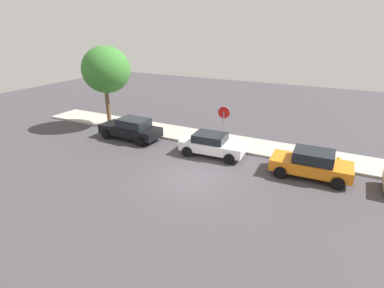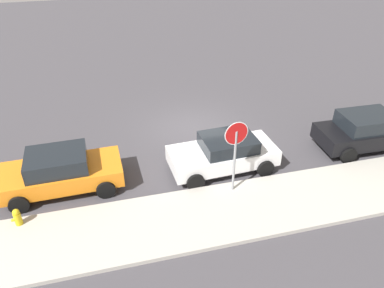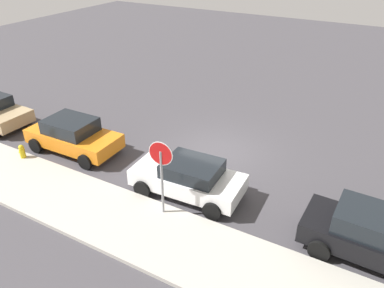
{
  "view_description": "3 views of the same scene",
  "coord_description": "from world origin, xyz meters",
  "px_view_note": "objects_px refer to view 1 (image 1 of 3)",
  "views": [
    {
      "loc": [
        6.25,
        -12.57,
        7.41
      ],
      "look_at": [
        -0.7,
        1.1,
        1.38
      ],
      "focal_mm": 28.0,
      "sensor_mm": 36.0,
      "label": 1
    },
    {
      "loc": [
        3.65,
        13.92,
        8.34
      ],
      "look_at": [
        0.62,
        2.29,
        0.71
      ],
      "focal_mm": 35.0,
      "sensor_mm": 36.0,
      "label": 2
    },
    {
      "loc": [
        -5.75,
        12.51,
        8.14
      ],
      "look_at": [
        0.62,
        1.16,
        0.79
      ],
      "focal_mm": 35.0,
      "sensor_mm": 36.0,
      "label": 3
    }
  ],
  "objects_px": {
    "stop_sign": "(224,119)",
    "street_tree_near_corner": "(106,70)",
    "parked_car_black": "(131,129)",
    "parked_car_white": "(212,144)",
    "fire_hydrant": "(338,163)",
    "parked_car_orange": "(311,164)"
  },
  "relations": [
    {
      "from": "stop_sign",
      "to": "parked_car_orange",
      "type": "distance_m",
      "value": 5.98
    },
    {
      "from": "parked_car_black",
      "to": "stop_sign",
      "type": "bearing_deg",
      "value": 12.42
    },
    {
      "from": "parked_car_black",
      "to": "street_tree_near_corner",
      "type": "bearing_deg",
      "value": 152.8
    },
    {
      "from": "fire_hydrant",
      "to": "parked_car_orange",
      "type": "bearing_deg",
      "value": -127.85
    },
    {
      "from": "parked_car_black",
      "to": "fire_hydrant",
      "type": "distance_m",
      "value": 13.28
    },
    {
      "from": "parked_car_white",
      "to": "parked_car_black",
      "type": "relative_size",
      "value": 0.9
    },
    {
      "from": "parked_car_white",
      "to": "parked_car_orange",
      "type": "distance_m",
      "value": 5.77
    },
    {
      "from": "parked_car_black",
      "to": "fire_hydrant",
      "type": "xyz_separation_m",
      "value": [
        13.2,
        1.32,
        -0.4
      ]
    },
    {
      "from": "stop_sign",
      "to": "street_tree_near_corner",
      "type": "height_order",
      "value": "street_tree_near_corner"
    },
    {
      "from": "parked_car_white",
      "to": "parked_car_black",
      "type": "height_order",
      "value": "parked_car_black"
    },
    {
      "from": "parked_car_white",
      "to": "parked_car_black",
      "type": "distance_m",
      "value": 6.18
    },
    {
      "from": "parked_car_white",
      "to": "fire_hydrant",
      "type": "distance_m",
      "value": 7.16
    },
    {
      "from": "parked_car_orange",
      "to": "street_tree_near_corner",
      "type": "relative_size",
      "value": 0.66
    },
    {
      "from": "parked_car_black",
      "to": "street_tree_near_corner",
      "type": "relative_size",
      "value": 0.73
    },
    {
      "from": "parked_car_white",
      "to": "street_tree_near_corner",
      "type": "relative_size",
      "value": 0.65
    },
    {
      "from": "parked_car_white",
      "to": "parked_car_black",
      "type": "xyz_separation_m",
      "value": [
        -6.18,
        0.03,
        0.06
      ]
    },
    {
      "from": "street_tree_near_corner",
      "to": "fire_hydrant",
      "type": "height_order",
      "value": "street_tree_near_corner"
    },
    {
      "from": "parked_car_white",
      "to": "fire_hydrant",
      "type": "height_order",
      "value": "parked_car_white"
    },
    {
      "from": "stop_sign",
      "to": "parked_car_black",
      "type": "bearing_deg",
      "value": -167.58
    },
    {
      "from": "parked_car_white",
      "to": "street_tree_near_corner",
      "type": "distance_m",
      "value": 10.3
    },
    {
      "from": "street_tree_near_corner",
      "to": "fire_hydrant",
      "type": "distance_m",
      "value": 16.98
    },
    {
      "from": "street_tree_near_corner",
      "to": "stop_sign",
      "type": "bearing_deg",
      "value": -1.77
    }
  ]
}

